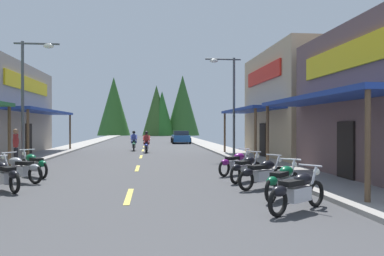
% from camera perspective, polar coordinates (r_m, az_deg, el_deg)
% --- Properties ---
extents(ground, '(10.32, 87.28, 0.10)m').
position_cam_1_polar(ground, '(30.58, -7.43, -3.42)').
color(ground, '#424244').
extents(sidewalk_left, '(2.22, 87.28, 0.12)m').
position_cam_1_polar(sidewalk_left, '(31.33, -18.99, -3.14)').
color(sidewalk_left, '#9E9991').
rests_on(sidewalk_left, ground).
extents(sidewalk_right, '(2.22, 87.28, 0.12)m').
position_cam_1_polar(sidewalk_right, '(31.09, 4.22, -3.15)').
color(sidewalk_right, '#9E9991').
rests_on(sidewalk_right, ground).
extents(centerline_dashes, '(0.16, 63.30, 0.01)m').
position_cam_1_polar(centerline_dashes, '(35.17, -7.28, -2.84)').
color(centerline_dashes, '#E0C64C').
rests_on(centerline_dashes, ground).
extents(storefront_right_far, '(10.63, 9.06, 6.45)m').
position_cam_1_polar(storefront_right_far, '(24.77, 20.53, 3.26)').
color(storefront_right_far, tan).
rests_on(storefront_right_far, ground).
extents(streetlamp_left, '(2.13, 0.30, 6.04)m').
position_cam_1_polar(streetlamp_left, '(19.95, -23.39, 6.07)').
color(streetlamp_left, '#474C51').
rests_on(streetlamp_left, ground).
extents(streetlamp_right, '(2.13, 0.30, 6.02)m').
position_cam_1_polar(streetlamp_right, '(22.62, 5.56, 5.38)').
color(streetlamp_right, '#474C51').
rests_on(streetlamp_right, ground).
extents(motorcycle_parked_right_0, '(1.82, 1.30, 1.04)m').
position_cam_1_polar(motorcycle_parked_right_0, '(8.93, 15.65, -9.10)').
color(motorcycle_parked_right_0, black).
rests_on(motorcycle_parked_right_0, ground).
extents(motorcycle_parked_right_1, '(1.54, 1.63, 1.04)m').
position_cam_1_polar(motorcycle_parked_right_1, '(10.42, 13.60, -7.74)').
color(motorcycle_parked_right_1, black).
rests_on(motorcycle_parked_right_1, ground).
extents(motorcycle_parked_right_2, '(1.88, 1.20, 1.04)m').
position_cam_1_polar(motorcycle_parked_right_2, '(11.95, 10.63, -6.70)').
color(motorcycle_parked_right_2, black).
rests_on(motorcycle_parked_right_2, ground).
extents(motorcycle_parked_right_3, '(1.55, 1.61, 1.04)m').
position_cam_1_polar(motorcycle_parked_right_3, '(13.34, 8.21, -5.96)').
color(motorcycle_parked_right_3, black).
rests_on(motorcycle_parked_right_3, ground).
extents(motorcycle_parked_right_4, '(1.71, 1.44, 1.04)m').
position_cam_1_polar(motorcycle_parked_right_4, '(15.03, 6.65, -5.25)').
color(motorcycle_parked_right_4, black).
rests_on(motorcycle_parked_right_4, ground).
extents(motorcycle_parked_left_2, '(1.49, 1.67, 1.04)m').
position_cam_1_polar(motorcycle_parked_left_2, '(12.65, -26.56, -6.34)').
color(motorcycle_parked_left_2, black).
rests_on(motorcycle_parked_left_2, ground).
extents(motorcycle_parked_left_3, '(1.88, 1.20, 1.04)m').
position_cam_1_polar(motorcycle_parked_left_3, '(14.21, -24.63, -5.60)').
color(motorcycle_parked_left_3, black).
rests_on(motorcycle_parked_left_3, ground).
extents(motorcycle_parked_left_4, '(1.52, 1.65, 1.04)m').
position_cam_1_polar(motorcycle_parked_left_4, '(15.61, -22.88, -5.07)').
color(motorcycle_parked_left_4, black).
rests_on(motorcycle_parked_left_4, ground).
extents(rider_cruising_lead, '(0.60, 2.14, 1.57)m').
position_cam_1_polar(rider_cruising_lead, '(27.57, -6.92, -2.36)').
color(rider_cruising_lead, black).
rests_on(rider_cruising_lead, ground).
extents(rider_cruising_trailing, '(0.60, 2.14, 1.57)m').
position_cam_1_polar(rider_cruising_trailing, '(29.85, -8.81, -2.16)').
color(rider_cruising_trailing, black).
rests_on(rider_cruising_trailing, ground).
extents(pedestrian_browsing, '(0.27, 0.57, 1.81)m').
position_cam_1_polar(pedestrian_browsing, '(19.56, -25.15, -2.31)').
color(pedestrian_browsing, black).
rests_on(pedestrian_browsing, ground).
extents(parked_car_curbside, '(2.08, 4.31, 1.40)m').
position_cam_1_polar(parked_car_curbside, '(42.09, -1.73, -1.39)').
color(parked_car_curbside, '#1E4C8C').
rests_on(parked_car_curbside, ground).
extents(treeline_backdrop, '(20.70, 8.75, 12.24)m').
position_cam_1_polar(treeline_backdrop, '(76.47, -6.00, 3.09)').
color(treeline_backdrop, '#2D5E23').
rests_on(treeline_backdrop, ground).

